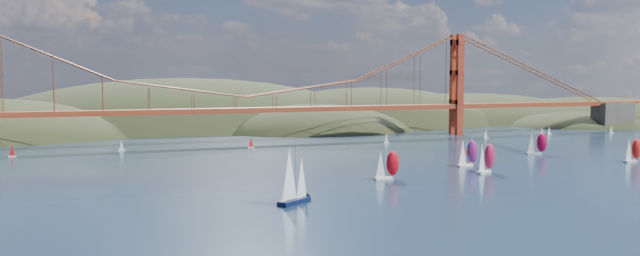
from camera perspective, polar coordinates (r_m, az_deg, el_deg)
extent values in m
plane|color=black|center=(140.11, 12.02, -8.41)|extent=(1200.00, 1200.00, 0.00)
ellipsoid|color=black|center=(421.83, -12.20, -2.03)|extent=(300.00, 180.00, 96.00)
ellipsoid|color=black|center=(428.64, 4.50, -1.36)|extent=(220.00, 140.00, 76.00)
ellipsoid|color=black|center=(380.99, -0.32, -1.36)|extent=(140.00, 110.00, 48.00)
ellipsoid|color=black|center=(490.60, 12.99, -0.38)|extent=(260.00, 160.00, 60.00)
ellipsoid|color=black|center=(513.68, 23.40, -0.26)|extent=(220.00, 150.00, 52.00)
ellipsoid|color=black|center=(453.46, 22.91, -0.32)|extent=(120.00, 90.00, 28.00)
cube|color=#953A19|center=(303.82, -6.87, 1.70)|extent=(440.00, 7.00, 1.60)
cube|color=maroon|center=(303.89, -6.87, 1.48)|extent=(440.00, 7.00, 0.80)
cube|color=maroon|center=(352.90, 12.39, 3.90)|extent=(4.00, 8.50, 55.00)
cube|color=#4C443D|center=(427.29, 25.19, 1.06)|extent=(24.00, 12.00, 16.00)
cube|color=#953A19|center=(435.69, 26.31, 2.13)|extent=(52.00, 7.00, 1.60)
cube|color=black|center=(156.34, -2.37, -6.72)|extent=(10.05, 7.84, 1.21)
cylinder|color=#99999E|center=(155.36, -2.27, -3.83)|extent=(0.15, 0.15, 14.62)
cone|color=white|center=(153.68, -2.81, -4.20)|extent=(7.83, 7.83, 12.87)
cone|color=white|center=(157.67, -1.69, -4.51)|extent=(5.59, 5.59, 10.23)
cube|color=white|center=(193.25, 5.82, -4.62)|extent=(6.29, 2.36, 0.74)
cylinder|color=#99999E|center=(192.68, 5.91, -3.16)|extent=(0.09, 0.09, 9.21)
cone|color=white|center=(191.98, 5.56, -3.32)|extent=(3.79, 3.79, 8.11)
ellipsoid|color=#BB0712|center=(194.43, 6.67, -3.23)|extent=(4.56, 3.14, 7.74)
cube|color=silver|center=(211.87, 14.74, -3.93)|extent=(6.88, 4.55, 0.81)
cylinder|color=#99999E|center=(211.44, 14.81, -2.46)|extent=(0.10, 0.10, 10.07)
cone|color=white|center=(210.16, 14.61, -2.63)|extent=(5.00, 5.00, 8.86)
ellipsoid|color=#A11537|center=(214.42, 15.25, -2.50)|extent=(5.51, 4.67, 8.46)
cube|color=silver|center=(258.50, 26.50, -2.74)|extent=(6.34, 2.57, 0.74)
cylinder|color=#99999E|center=(258.21, 26.58, -1.64)|extent=(0.09, 0.09, 9.24)
cone|color=white|center=(257.09, 26.40, -1.76)|extent=(3.90, 3.90, 8.13)
ellipsoid|color=red|center=(260.80, 26.96, -1.70)|extent=(4.65, 3.29, 7.76)
cube|color=silver|center=(268.89, 18.96, -2.24)|extent=(6.39, 3.01, 0.74)
cylinder|color=#99999E|center=(268.50, 19.05, -1.18)|extent=(0.09, 0.09, 9.25)
cone|color=white|center=(267.89, 18.78, -1.28)|extent=(4.11, 4.11, 8.14)
ellipsoid|color=#AB042F|center=(270.00, 19.62, -1.26)|extent=(4.80, 3.57, 7.77)
cube|color=white|center=(226.31, 13.10, -3.36)|extent=(6.81, 3.13, 0.79)
cylinder|color=#99999E|center=(225.88, 13.18, -2.01)|extent=(0.10, 0.10, 9.87)
cone|color=white|center=(224.86, 12.91, -2.16)|extent=(4.35, 4.35, 8.68)
ellipsoid|color=red|center=(228.30, 13.76, -2.08)|extent=(5.09, 3.76, 8.29)
cube|color=silver|center=(275.37, -26.31, -2.34)|extent=(3.00, 1.00, 0.50)
cone|color=red|center=(275.12, -26.33, -1.85)|extent=(2.00, 2.00, 4.20)
cube|color=silver|center=(280.24, -17.69, -1.96)|extent=(3.00, 1.00, 0.50)
cone|color=white|center=(279.98, -17.70, -1.48)|extent=(2.00, 2.00, 4.20)
cube|color=silver|center=(334.01, 14.92, -0.87)|extent=(3.00, 1.00, 0.50)
cone|color=white|center=(333.80, 14.92, -0.47)|extent=(2.00, 2.00, 4.20)
cube|color=silver|center=(356.68, 19.63, -0.64)|extent=(3.00, 1.00, 0.50)
cone|color=white|center=(356.49, 19.64, -0.26)|extent=(2.00, 2.00, 4.20)
cube|color=silver|center=(365.84, 20.20, -0.53)|extent=(3.00, 1.00, 0.50)
cone|color=white|center=(365.65, 20.21, -0.16)|extent=(2.00, 2.00, 4.20)
cube|color=silver|center=(386.41, 25.07, -0.42)|extent=(3.00, 1.00, 0.50)
cone|color=white|center=(386.23, 25.08, -0.07)|extent=(2.00, 2.00, 4.20)
cube|color=silver|center=(299.59, 6.09, -1.35)|extent=(3.00, 1.00, 0.50)
cone|color=white|center=(299.36, 6.09, -0.91)|extent=(2.00, 2.00, 4.20)
cube|color=silver|center=(280.27, -6.33, -1.77)|extent=(3.00, 1.00, 0.50)
cone|color=red|center=(280.02, -6.33, -1.29)|extent=(2.00, 2.00, 4.20)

